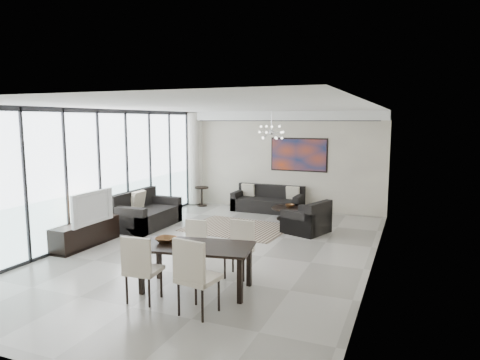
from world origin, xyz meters
The scene contains 20 objects.
room_shell centered at (0.46, 0.00, 1.45)m, with size 6.00×9.00×2.90m.
window_wall centered at (-2.86, 0.00, 1.47)m, with size 0.37×8.95×2.90m.
soffit centered at (0.00, 4.30, 2.77)m, with size 5.98×0.40×0.26m, color white.
painting centered at (0.50, 4.47, 1.65)m, with size 1.68×0.04×0.98m, color #B03C18.
chandelier centered at (0.30, 2.50, 2.35)m, with size 0.66×0.66×0.71m.
rug centered at (-0.34, 1.86, 0.01)m, with size 2.41×1.85×0.01m, color black.
coffee_table centered at (0.56, 3.26, 0.18)m, with size 0.92×0.92×0.32m.
bowl_coffee centered at (0.57, 3.33, 0.36)m, with size 0.24×0.24×0.07m, color brown.
sofa_main centered at (-0.29, 4.07, 0.25)m, with size 2.04×0.83×0.74m.
loveseat centered at (-2.55, 1.14, 0.30)m, with size 0.99×1.77×0.88m.
armchair centered at (1.35, 2.09, 0.26)m, with size 1.13×1.16×0.77m.
side_table centered at (-2.44, 3.99, 0.41)m, with size 0.44×0.44×0.60m.
tv_console centered at (-2.76, -0.74, 0.26)m, with size 0.47×1.65×0.52m, color black.
television centered at (-2.60, -0.79, 0.85)m, with size 1.17×0.15×0.67m, color gray.
dining_table centered at (0.55, -1.96, 0.64)m, with size 1.86×1.15×0.72m.
dining_chair_sw centered at (0.04, -2.71, 0.58)m, with size 0.50×0.50×1.01m.
dining_chair_se centered at (0.96, -2.79, 0.63)m, with size 0.57×0.57×1.09m.
dining_chair_nw centered at (0.07, -1.14, 0.50)m, with size 0.43×0.43×0.88m.
dining_chair_ne centered at (0.94, -1.10, 0.54)m, with size 0.44×0.44×0.94m.
bowl_dining centered at (0.03, -2.00, 0.76)m, with size 0.32×0.32×0.08m, color brown.
Camera 1 is at (3.61, -7.65, 2.64)m, focal length 32.00 mm.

